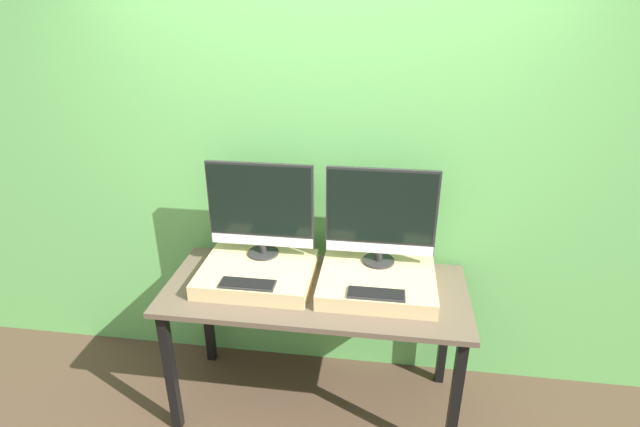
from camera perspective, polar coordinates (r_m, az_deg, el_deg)
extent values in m
cube|color=#66B75B|center=(2.82, 0.67, 4.74)|extent=(8.00, 0.04, 2.60)
cube|color=brown|center=(2.68, -0.53, -8.74)|extent=(1.60, 0.69, 0.03)
cube|color=black|center=(2.89, -16.72, -17.00)|extent=(0.05, 0.05, 0.77)
cube|color=black|center=(2.71, 15.17, -20.03)|extent=(0.05, 0.05, 0.77)
cube|color=black|center=(3.30, -12.77, -10.69)|extent=(0.05, 0.05, 0.77)
cube|color=black|center=(3.14, 14.08, -12.80)|extent=(0.05, 0.05, 0.77)
cube|color=#D6B77F|center=(2.73, -7.20, -6.82)|extent=(0.60, 0.49, 0.08)
cylinder|color=#282828|center=(2.83, -6.50, -4.47)|extent=(0.17, 0.17, 0.01)
cylinder|color=#282828|center=(2.81, -6.53, -3.95)|extent=(0.04, 0.04, 0.05)
cube|color=#282828|center=(2.70, -6.79, 0.96)|extent=(0.58, 0.02, 0.48)
cube|color=black|center=(2.68, -6.90, 1.43)|extent=(0.56, 0.00, 0.39)
cube|color=silver|center=(2.78, -6.65, -3.11)|extent=(0.57, 0.00, 0.06)
cube|color=#2D2D2D|center=(2.56, -8.29, -7.99)|extent=(0.28, 0.10, 0.01)
cube|color=black|center=(2.55, -8.30, -7.85)|extent=(0.27, 0.09, 0.00)
cube|color=#D6B77F|center=(2.65, 6.54, -7.83)|extent=(0.60, 0.49, 0.08)
cylinder|color=#282828|center=(2.75, 6.70, -5.37)|extent=(0.17, 0.17, 0.01)
cylinder|color=#282828|center=(2.74, 6.73, -4.84)|extent=(0.04, 0.04, 0.05)
cube|color=#282828|center=(2.62, 7.00, 0.18)|extent=(0.58, 0.02, 0.48)
cube|color=black|center=(2.59, 7.03, 0.66)|extent=(0.56, 0.00, 0.39)
cube|color=silver|center=(2.70, 6.77, -3.99)|extent=(0.57, 0.00, 0.06)
cube|color=#2D2D2D|center=(2.47, 6.45, -9.14)|extent=(0.28, 0.10, 0.01)
cube|color=black|center=(2.47, 6.45, -8.99)|extent=(0.27, 0.09, 0.00)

